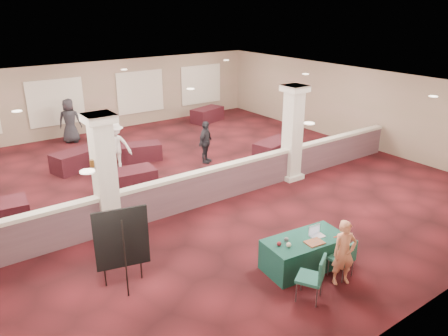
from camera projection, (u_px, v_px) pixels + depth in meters
ground at (193, 184)px, 14.57m from camera, size 16.00×16.00×0.00m
wall_back at (100, 97)px, 20.06m from camera, size 16.00×0.04×3.20m
wall_front at (424, 243)px, 7.94m from camera, size 16.00×0.04×3.20m
wall_right at (354, 106)px, 18.36m from camera, size 0.04×16.00×3.20m
ceiling at (190, 88)px, 13.43m from camera, size 16.00×16.00×0.02m
partition_wall at (219, 182)px, 13.23m from camera, size 15.60×0.28×1.10m
column_left at (105, 175)px, 10.94m from camera, size 0.72×0.72×3.20m
column_right at (292, 132)px, 14.49m from camera, size 0.72×0.72×3.20m
sconce_left at (92, 163)px, 10.66m from camera, size 0.12×0.12×0.18m
sconce_right at (114, 159)px, 10.96m from camera, size 0.12×0.12×0.18m
near_table at (304, 253)px, 9.92m from camera, size 1.98×1.15×0.73m
conf_chair_main at (345, 256)px, 9.46m from camera, size 0.50×0.50×0.90m
conf_chair_side at (315, 275)px, 8.71m from camera, size 0.69×0.69×1.00m
easel_board at (122, 239)px, 8.86m from camera, size 1.08×0.64×1.87m
woman at (344, 253)px, 9.22m from camera, size 0.62×0.52×1.47m
far_table_front_center at (128, 181)px, 13.89m from camera, size 1.83×1.04×0.71m
far_table_front_right at (275, 150)px, 16.80m from camera, size 1.95×1.31×0.72m
far_table_back_left at (77, 160)px, 15.72m from camera, size 1.90×1.32×0.70m
far_table_back_center at (140, 152)px, 16.67m from camera, size 1.75×1.21×0.65m
far_table_back_right at (207, 115)px, 22.05m from camera, size 1.86×1.29×0.69m
attendee_b at (115, 146)px, 15.51m from camera, size 1.24×1.03×1.78m
attendee_c at (205, 142)px, 16.24m from camera, size 1.03×0.86×1.60m
attendee_d at (70, 121)px, 18.56m from camera, size 1.06×0.88×1.90m
laptop_base at (317, 236)px, 9.88m from camera, size 0.35×0.26×0.02m
laptop_screen at (314, 229)px, 9.93m from camera, size 0.33×0.05×0.22m
screen_glow at (314, 230)px, 9.93m from camera, size 0.30×0.04×0.19m
knitting at (315, 243)px, 9.60m from camera, size 0.43×0.34×0.03m
yarn_cream at (289, 245)px, 9.43m from camera, size 0.11×0.11×0.11m
yarn_red at (279, 244)px, 9.49m from camera, size 0.10×0.10×0.10m
yarn_grey at (286, 239)px, 9.66m from camera, size 0.10×0.10×0.10m
scissors at (336, 237)px, 9.85m from camera, size 0.12×0.04×0.01m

